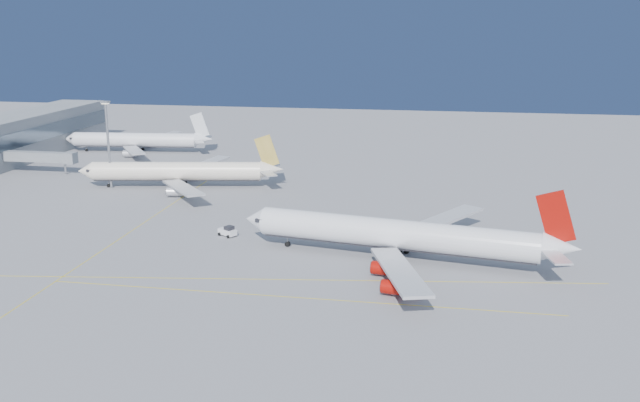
{
  "coord_description": "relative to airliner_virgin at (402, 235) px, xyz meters",
  "views": [
    {
      "loc": [
        29.07,
        -126.26,
        46.53
      ],
      "look_at": [
        2.05,
        25.9,
        7.0
      ],
      "focal_mm": 40.0,
      "sensor_mm": 36.0,
      "label": 1
    }
  ],
  "objects": [
    {
      "name": "terminal",
      "position": [
        -136.36,
        75.73,
        2.47
      ],
      "size": [
        18.4,
        110.0,
        15.0
      ],
      "color": "gray",
      "rests_on": "ground"
    },
    {
      "name": "taxiway_lines",
      "position": [
        -36.14,
        -2.92,
        -5.04
      ],
      "size": [
        118.86,
        140.0,
        0.02
      ],
      "color": "yellow",
      "rests_on": "ground"
    },
    {
      "name": "pushback_tug",
      "position": [
        -38.79,
        9.28,
        -3.96
      ],
      "size": [
        4.65,
        4.08,
        2.35
      ],
      "rotation": [
        0.0,
        0.0,
        -0.55
      ],
      "color": "white",
      "rests_on": "ground"
    },
    {
      "name": "light_mast",
      "position": [
        -85.28,
        48.26,
        9.45
      ],
      "size": [
        2.12,
        2.12,
        24.57
      ],
      "color": "gray",
      "rests_on": "ground"
    },
    {
      "name": "airliner_third",
      "position": [
        -100.98,
        102.25,
        -0.61
      ],
      "size": [
        54.63,
        50.11,
        14.65
      ],
      "rotation": [
        0.0,
        0.0,
        0.1
      ],
      "color": "white",
      "rests_on": "ground"
    },
    {
      "name": "ground",
      "position": [
        -21.43,
        -9.27,
        -5.05
      ],
      "size": [
        500.0,
        500.0,
        0.0
      ],
      "primitive_type": "plane",
      "color": "slate",
      "rests_on": "ground"
    },
    {
      "name": "airliner_etihad",
      "position": [
        -65.72,
        52.21,
        -0.4
      ],
      "size": [
        58.32,
        53.27,
        15.27
      ],
      "rotation": [
        0.0,
        0.0,
        0.17
      ],
      "color": "#EEE1CB",
      "rests_on": "ground"
    },
    {
      "name": "airliner_virgin",
      "position": [
        0.0,
        0.0,
        0.0
      ],
      "size": [
        67.6,
        60.06,
        16.74
      ],
      "rotation": [
        0.0,
        0.0,
        -0.17
      ],
      "color": "white",
      "rests_on": "ground"
    },
    {
      "name": "jet_bridge",
      "position": [
        -114.54,
        62.73,
        0.13
      ],
      "size": [
        23.6,
        3.6,
        6.9
      ],
      "color": "gray",
      "rests_on": "ground"
    }
  ]
}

